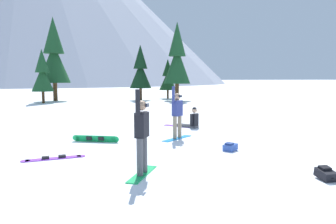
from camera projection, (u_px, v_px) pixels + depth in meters
ground_plane at (265, 163)px, 8.81m from camera, size 800.00×800.00×0.00m
snowboarder_foreground at (142, 134)px, 7.64m from camera, size 1.05×1.38×2.06m
snowboarder_midground at (177, 114)px, 12.24m from camera, size 1.47×1.14×2.02m
snowboarder_background at (191, 120)px, 15.08m from camera, size 1.38×1.61×0.98m
loose_snowboard_near_left at (54, 158)px, 9.24m from camera, size 1.78×0.37×0.09m
loose_snowboard_near_right at (95, 139)px, 11.68m from camera, size 1.63×0.93×0.25m
backpack_black at (326, 174)px, 7.33m from camera, size 0.38×0.55×0.31m
backpack_blue at (230, 147)px, 10.27m from camera, size 0.55×0.51×0.28m
pine_tree_leaning at (54, 56)px, 32.30m from camera, size 3.12×3.12×8.43m
pine_tree_slender at (177, 58)px, 32.89m from camera, size 2.73×2.73×8.02m
pine_tree_short at (168, 77)px, 36.53m from camera, size 1.96×1.96×4.49m
pine_tree_broad at (140, 70)px, 33.66m from camera, size 2.27×2.27×5.81m
pine_tree_young at (42, 74)px, 29.66m from camera, size 1.98×1.98×5.00m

